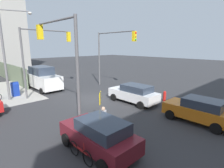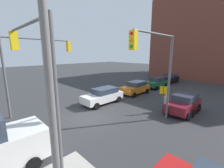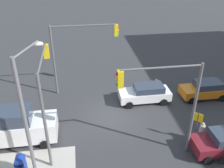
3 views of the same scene
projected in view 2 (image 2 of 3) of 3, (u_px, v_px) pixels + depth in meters
The scene contains 14 objects.
ground_plane at pixel (88, 118), 12.22m from camera, with size 120.00×120.00×0.00m, color #333335.
traffic_signal_nw_corner at pixel (158, 62), 9.96m from camera, with size 5.02×0.36×6.50m.
traffic_signal_se_corner at pixel (35, 60), 12.89m from camera, with size 5.93×0.36×6.50m.
traffic_signal_ne_corner at pixel (34, 67), 6.42m from camera, with size 0.36×5.16×6.50m.
street_lamp_corner at pixel (48, 72), 3.99m from camera, with size 1.20×2.54×8.00m.
warning_sign_two_way at pixel (163, 95), 13.06m from camera, with size 0.48×0.48×2.40m.
fire_hydrant at pixel (101, 92), 18.50m from camera, with size 0.26×0.26×0.94m.
coupe_white at pixel (103, 96), 15.68m from camera, with size 4.49×2.02×1.62m.
hatchback_orange at pixel (136, 87), 19.37m from camera, with size 4.12×2.02×1.62m.
sedan_black at pixel (170, 78), 26.69m from camera, with size 4.33×2.02×1.62m.
coupe_green at pixel (156, 82), 22.90m from camera, with size 3.98×2.02×1.62m.
sedan_maroon at pixel (184, 103), 13.31m from camera, with size 4.12×2.02×1.62m.
pedestrian_crossing at pixel (166, 102), 13.40m from camera, with size 0.36×0.36×1.66m.
bicycle_at_crosswalk at pixel (196, 112), 12.67m from camera, with size 1.75×0.05×0.97m.
Camera 2 is at (6.65, 9.48, 5.18)m, focal length 24.00 mm.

